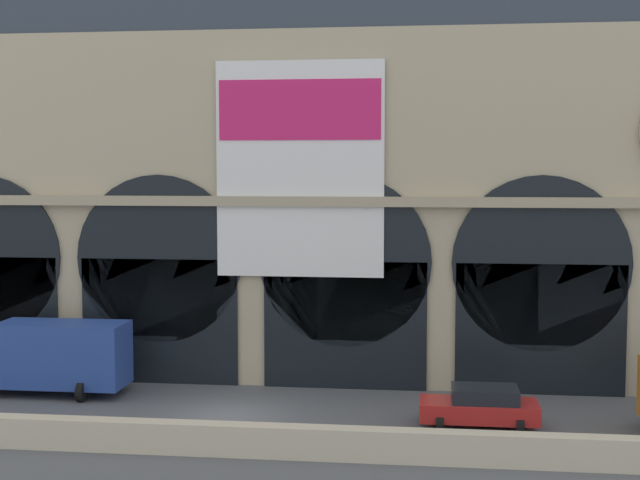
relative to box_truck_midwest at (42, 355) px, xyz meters
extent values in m
plane|color=#54565B|center=(8.62, -2.42, -1.70)|extent=(200.00, 200.00, 0.00)
cube|color=beige|center=(8.62, -7.00, -1.16)|extent=(90.00, 0.70, 1.08)
cube|color=#BCAD8C|center=(8.62, 5.12, 6.17)|extent=(43.64, 5.08, 15.74)
cube|color=#333D4C|center=(8.62, 5.42, 15.62)|extent=(43.64, 4.48, 3.16)
cube|color=black|center=(4.43, 2.53, 1.12)|extent=(7.18, 0.20, 5.65)
cylinder|color=black|center=(4.43, 2.53, 3.95)|extent=(7.55, 0.20, 7.55)
cube|color=black|center=(12.82, 2.53, 1.12)|extent=(7.18, 0.20, 5.65)
cylinder|color=black|center=(12.82, 2.53, 3.95)|extent=(7.55, 0.20, 7.55)
cube|color=black|center=(21.21, 2.53, 1.12)|extent=(7.18, 0.20, 5.65)
cylinder|color=black|center=(21.21, 2.53, 3.95)|extent=(7.55, 0.20, 7.55)
cube|color=white|center=(10.84, 2.41, 7.96)|extent=(7.36, 0.12, 9.40)
cube|color=#DB1E66|center=(10.84, 2.33, 10.53)|extent=(7.06, 0.04, 2.61)
cube|color=tan|center=(8.62, 2.43, 6.57)|extent=(43.64, 0.50, 0.44)
cube|color=#28479E|center=(0.89, 0.00, 0.07)|extent=(5.50, 2.30, 2.70)
cylinder|color=black|center=(2.14, -1.04, -1.28)|extent=(0.28, 0.84, 0.84)
cylinder|color=black|center=(2.14, 1.03, -1.28)|extent=(0.28, 0.84, 0.84)
cube|color=red|center=(18.36, -2.74, -1.05)|extent=(4.40, 1.80, 0.70)
cube|color=black|center=(18.58, -2.74, -0.43)|extent=(2.46, 1.62, 0.55)
cylinder|color=black|center=(16.91, -3.55, -1.40)|extent=(0.28, 0.60, 0.60)
cylinder|color=black|center=(16.91, -1.93, -1.40)|extent=(0.28, 0.60, 0.60)
cylinder|color=black|center=(19.81, -3.55, -1.40)|extent=(0.28, 0.60, 0.60)
cylinder|color=black|center=(19.81, -1.93, -1.40)|extent=(0.28, 0.60, 0.60)
camera|label=1|loc=(16.37, -35.66, 8.01)|focal=49.55mm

